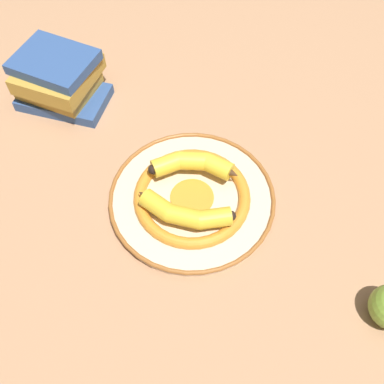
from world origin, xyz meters
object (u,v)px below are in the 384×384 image
(banana_a, at_px, (183,213))
(banana_b, at_px, (194,164))
(decorative_bowl, at_px, (192,198))
(book_stack, at_px, (58,79))

(banana_a, xyz_separation_m, banana_b, (-0.11, 0.01, 0.00))
(decorative_bowl, distance_m, banana_a, 0.07)
(book_stack, bearing_deg, banana_b, 166.40)
(decorative_bowl, xyz_separation_m, book_stack, (-0.27, -0.32, 0.04))
(book_stack, bearing_deg, decorative_bowl, 159.80)
(decorative_bowl, height_order, book_stack, book_stack)
(banana_b, height_order, book_stack, book_stack)
(decorative_bowl, distance_m, book_stack, 0.42)
(banana_a, height_order, book_stack, book_stack)
(banana_b, xyz_separation_m, book_stack, (-0.21, -0.32, 0.01))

